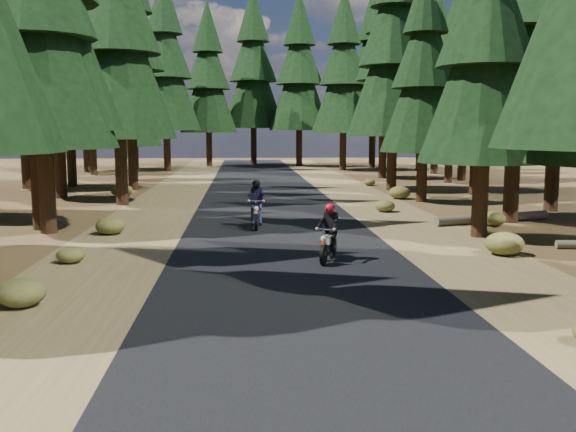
# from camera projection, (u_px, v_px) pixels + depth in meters

# --- Properties ---
(ground) EXTENTS (120.00, 120.00, 0.00)m
(ground) POSITION_uv_depth(u_px,v_px,m) (293.00, 272.00, 14.70)
(ground) COLOR #453018
(ground) RESTS_ON ground
(road) EXTENTS (6.00, 100.00, 0.01)m
(road) POSITION_uv_depth(u_px,v_px,m) (280.00, 236.00, 19.64)
(road) COLOR black
(road) RESTS_ON ground
(shoulder_l) EXTENTS (3.20, 100.00, 0.01)m
(shoulder_l) POSITION_uv_depth(u_px,v_px,m) (128.00, 238.00, 19.32)
(shoulder_l) COLOR brown
(shoulder_l) RESTS_ON ground
(shoulder_r) EXTENTS (3.20, 100.00, 0.01)m
(shoulder_r) POSITION_uv_depth(u_px,v_px,m) (427.00, 234.00, 19.97)
(shoulder_r) COLOR brown
(shoulder_r) RESTS_ON ground
(pine_forest) EXTENTS (34.59, 55.08, 16.32)m
(pine_forest) POSITION_uv_depth(u_px,v_px,m) (261.00, 43.00, 34.45)
(pine_forest) COLOR black
(pine_forest) RESTS_ON ground
(log_near) EXTENTS (4.63, 1.82, 0.32)m
(log_near) POSITION_uv_depth(u_px,v_px,m) (493.00, 218.00, 22.52)
(log_near) COLOR #4C4233
(log_near) RESTS_ON ground
(understory_shrubs) EXTENTS (15.26, 33.12, 0.62)m
(understory_shrubs) POSITION_uv_depth(u_px,v_px,m) (306.00, 218.00, 21.84)
(understory_shrubs) COLOR #474C1E
(understory_shrubs) RESTS_ON ground
(rider_lead) EXTENTS (1.01, 1.66, 1.42)m
(rider_lead) POSITION_uv_depth(u_px,v_px,m) (328.00, 242.00, 15.84)
(rider_lead) COLOR silver
(rider_lead) RESTS_ON road
(rider_follow) EXTENTS (0.61, 1.79, 1.58)m
(rider_follow) POSITION_uv_depth(u_px,v_px,m) (256.00, 212.00, 21.21)
(rider_follow) COLOR maroon
(rider_follow) RESTS_ON road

